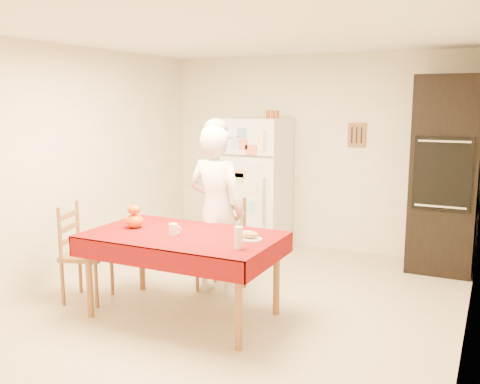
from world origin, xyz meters
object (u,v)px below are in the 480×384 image
Objects in this scene: oven_cabinet at (445,175)px; chair_far at (224,240)px; seated_woman at (217,211)px; refrigerator at (257,184)px; chair_left at (80,249)px; bread_plate at (249,239)px; coffee_mug at (173,229)px; pumpkin_lower at (134,221)px; wine_glass at (239,238)px; dining_table at (183,241)px.

oven_cabinet is 2.32× the size of chair_far.
seated_woman is (-1.94, -1.78, -0.25)m from oven_cabinet.
refrigerator is 2.60m from chair_left.
refrigerator is 7.08× the size of bread_plate.
seated_woman reaches higher than coffee_mug.
pumpkin_lower is (-2.46, -2.41, -0.28)m from oven_cabinet.
seated_woman is 10.03× the size of pumpkin_lower.
coffee_mug reaches higher than bread_plate.
seated_woman reaches higher than wine_glass.
oven_cabinet is 2.59m from chair_far.
coffee_mug is (-0.04, -0.88, 0.30)m from chair_far.
wine_glass is (0.65, -0.84, 0.00)m from seated_woman.
refrigerator is at bearing -178.82° from oven_cabinet.
dining_table is 17.00× the size of coffee_mug.
seated_woman is at bearing 85.85° from coffee_mug.
oven_cabinet is 2.93m from wine_glass.
oven_cabinet reaches higher than seated_woman.
refrigerator reaches higher than chair_far.
bread_plate is (0.61, 0.06, 0.08)m from dining_table.
coffee_mug is (-1.99, -2.48, -0.29)m from oven_cabinet.
pumpkin_lower is (-0.47, 0.07, 0.01)m from coffee_mug.
wine_glass is at bearing -17.45° from dining_table.
wine_glass is (0.66, -1.02, 0.34)m from chair_far.
oven_cabinet is at bearing 51.17° from dining_table.
chair_far is 1.01m from pumpkin_lower.
chair_far is at bearing 129.82° from bread_plate.
seated_woman is at bearing -72.62° from chair_left.
bread_plate is (1.14, 0.06, -0.05)m from pumpkin_lower.
chair_left is (-3.05, -2.50, -0.59)m from oven_cabinet.
oven_cabinet is 2.72m from bread_plate.
chair_far is 5.62× the size of pumpkin_lower.
coffee_mug is 0.72m from wine_glass.
wine_glass is (-1.29, -2.62, -0.25)m from oven_cabinet.
chair_far is 9.50× the size of coffee_mug.
pumpkin_lower is at bearing 179.73° from dining_table.
oven_cabinet is 3.19m from coffee_mug.
refrigerator is 1.76m from seated_woman.
chair_far is at bearing 57.63° from pumpkin_lower.
refrigerator is 2.37m from pumpkin_lower.
oven_cabinet is at bearing 60.56° from bread_plate.
pumpkin_lower is at bearing -177.05° from bread_plate.
bread_plate is (0.63, -0.75, 0.26)m from chair_far.
seated_woman is 7.07× the size of bread_plate.
dining_table is 0.62m from bread_plate.
seated_woman is 9.64× the size of wine_glass.
seated_woman reaches higher than chair_far.
oven_cabinet is 22.00× the size of coffee_mug.
chair_far reaches higher than wine_glass.
chair_left is (-1.11, -0.09, -0.18)m from dining_table.
refrigerator is 2.39m from dining_table.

